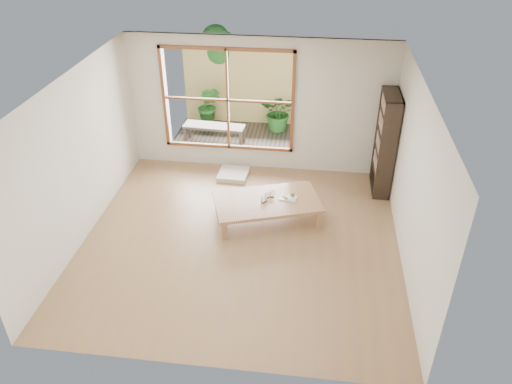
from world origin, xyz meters
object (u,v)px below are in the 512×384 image
food_tray (289,197)px  garden_bench (214,128)px  bookshelf (385,144)px  low_table (267,203)px

food_tray → garden_bench: size_ratio=0.23×
bookshelf → food_tray: bearing=-144.3°
bookshelf → food_tray: (-1.62, -1.16, -0.53)m
garden_bench → bookshelf: bearing=-18.6°
low_table → food_tray: bearing=-1.1°
bookshelf → garden_bench: size_ratio=1.38×
low_table → bookshelf: bearing=14.3°
low_table → bookshelf: (1.98, 1.28, 0.59)m
food_tray → garden_bench: food_tray is taller
low_table → bookshelf: size_ratio=1.05×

